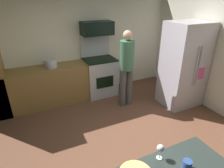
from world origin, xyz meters
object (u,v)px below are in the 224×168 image
object	(u,v)px
oven_range	(100,75)
microwave	(97,28)
stock_pot	(51,63)
refrigerator	(184,65)
mug_coffee	(187,165)
wine_glass_near	(160,149)
person_cook	(127,66)

from	to	relation	value
oven_range	microwave	bearing A→B (deg)	90.00
oven_range	stock_pot	distance (m)	1.25
refrigerator	stock_pot	world-z (taller)	refrigerator
microwave	refrigerator	size ratio (longest dim) A/B	0.39
mug_coffee	stock_pot	world-z (taller)	stock_pot
microwave	stock_pot	distance (m)	1.34
stock_pot	wine_glass_near	bearing A→B (deg)	-80.39
person_cook	wine_glass_near	bearing A→B (deg)	-111.81
person_cook	wine_glass_near	xyz separation A→B (m)	(-0.94, -2.36, 0.05)
mug_coffee	oven_range	bearing A→B (deg)	82.11
microwave	person_cook	size ratio (longest dim) A/B	0.43
oven_range	refrigerator	world-z (taller)	refrigerator
oven_range	mug_coffee	xyz separation A→B (m)	(-0.47, -3.36, 0.43)
person_cook	oven_range	bearing A→B (deg)	112.23
stock_pot	refrigerator	bearing A→B (deg)	-25.02
microwave	mug_coffee	distance (m)	3.55
oven_range	microwave	distance (m)	1.16
oven_range	microwave	world-z (taller)	microwave
oven_range	microwave	size ratio (longest dim) A/B	2.04
stock_pot	microwave	bearing A→B (deg)	3.97
person_cook	wine_glass_near	distance (m)	2.54
refrigerator	wine_glass_near	xyz separation A→B (m)	(-2.15, -1.91, 0.08)
mug_coffee	stock_pot	xyz separation A→B (m)	(-0.69, 3.37, 0.05)
refrigerator	stock_pot	distance (m)	2.97
microwave	person_cook	xyz separation A→B (m)	(0.33, -0.88, -0.70)
refrigerator	mug_coffee	bearing A→B (deg)	-133.48
refrigerator	mug_coffee	xyz separation A→B (m)	(-2.00, -2.11, 0.00)
refrigerator	wine_glass_near	world-z (taller)	refrigerator
wine_glass_near	oven_range	bearing A→B (deg)	78.92
oven_range	stock_pot	world-z (taller)	oven_range
person_cook	microwave	bearing A→B (deg)	110.25
microwave	refrigerator	distance (m)	2.16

